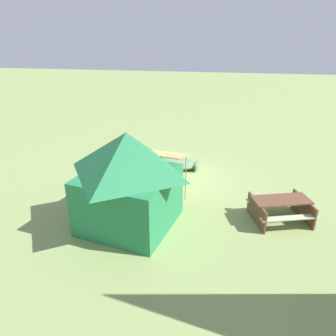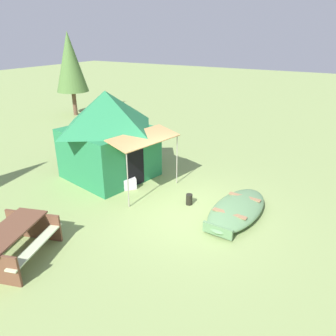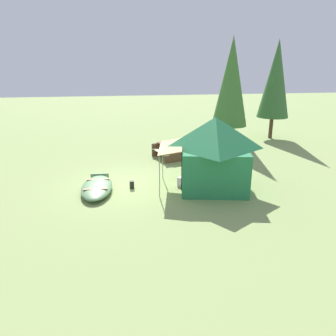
{
  "view_description": "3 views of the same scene",
  "coord_description": "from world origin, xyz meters",
  "px_view_note": "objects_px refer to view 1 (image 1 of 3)",
  "views": [
    {
      "loc": [
        -1.91,
        12.13,
        5.74
      ],
      "look_at": [
        0.18,
        0.95,
        0.93
      ],
      "focal_mm": 34.38,
      "sensor_mm": 36.0,
      "label": 1
    },
    {
      "loc": [
        -7.33,
        -3.71,
        4.85
      ],
      "look_at": [
        0.21,
        0.71,
        1.16
      ],
      "focal_mm": 34.5,
      "sensor_mm": 36.0,
      "label": 2
    },
    {
      "loc": [
        13.44,
        -0.36,
        5.18
      ],
      "look_at": [
        1.0,
        1.6,
        1.02
      ],
      "focal_mm": 34.38,
      "sensor_mm": 36.0,
      "label": 3
    }
  ],
  "objects_px": {
    "beached_rowboat": "(169,163)",
    "cooler_box": "(155,203)",
    "canvas_cabin_tent": "(128,179)",
    "picnic_table": "(281,207)",
    "fuel_can": "(165,177)"
  },
  "relations": [
    {
      "from": "beached_rowboat",
      "to": "cooler_box",
      "type": "distance_m",
      "value": 3.77
    },
    {
      "from": "canvas_cabin_tent",
      "to": "cooler_box",
      "type": "distance_m",
      "value": 1.9
    },
    {
      "from": "canvas_cabin_tent",
      "to": "picnic_table",
      "type": "xyz_separation_m",
      "value": [
        -4.77,
        -1.1,
        -1.11
      ]
    },
    {
      "from": "fuel_can",
      "to": "canvas_cabin_tent",
      "type": "bearing_deg",
      "value": 82.18
    },
    {
      "from": "cooler_box",
      "to": "fuel_can",
      "type": "height_order",
      "value": "cooler_box"
    },
    {
      "from": "canvas_cabin_tent",
      "to": "fuel_can",
      "type": "height_order",
      "value": "canvas_cabin_tent"
    },
    {
      "from": "beached_rowboat",
      "to": "fuel_can",
      "type": "relative_size",
      "value": 8.65
    },
    {
      "from": "picnic_table",
      "to": "fuel_can",
      "type": "height_order",
      "value": "picnic_table"
    },
    {
      "from": "canvas_cabin_tent",
      "to": "fuel_can",
      "type": "relative_size",
      "value": 12.52
    },
    {
      "from": "beached_rowboat",
      "to": "cooler_box",
      "type": "bearing_deg",
      "value": 92.99
    },
    {
      "from": "beached_rowboat",
      "to": "fuel_can",
      "type": "distance_m",
      "value": 1.47
    },
    {
      "from": "picnic_table",
      "to": "cooler_box",
      "type": "distance_m",
      "value": 4.22
    },
    {
      "from": "cooler_box",
      "to": "fuel_can",
      "type": "distance_m",
      "value": 2.3
    },
    {
      "from": "picnic_table",
      "to": "fuel_can",
      "type": "xyz_separation_m",
      "value": [
        4.3,
        -2.35,
        -0.32
      ]
    },
    {
      "from": "canvas_cabin_tent",
      "to": "picnic_table",
      "type": "bearing_deg",
      "value": -167.06
    }
  ]
}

